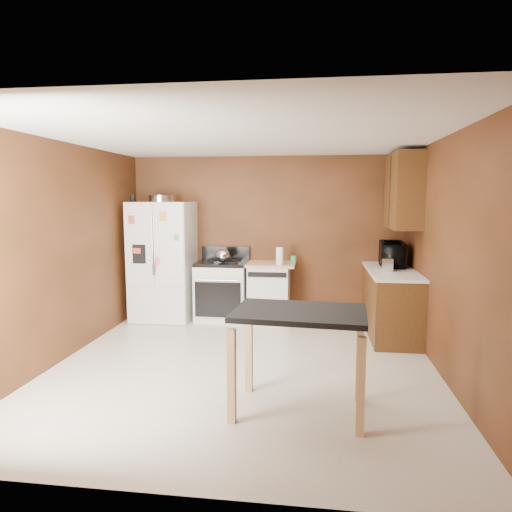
% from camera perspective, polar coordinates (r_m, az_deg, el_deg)
% --- Properties ---
extents(floor, '(4.50, 4.50, 0.00)m').
position_cam_1_polar(floor, '(5.22, -1.52, -13.62)').
color(floor, beige).
rests_on(floor, ground).
extents(ceiling, '(4.50, 4.50, 0.00)m').
position_cam_1_polar(ceiling, '(4.92, -1.62, 14.74)').
color(ceiling, white).
rests_on(ceiling, ground).
extents(wall_back, '(4.20, 0.00, 4.20)m').
position_cam_1_polar(wall_back, '(7.13, 1.29, 2.36)').
color(wall_back, brown).
rests_on(wall_back, ground).
extents(wall_front, '(4.20, 0.00, 4.20)m').
position_cam_1_polar(wall_front, '(2.75, -9.03, -5.66)').
color(wall_front, brown).
rests_on(wall_front, ground).
extents(wall_left, '(0.00, 4.50, 4.50)m').
position_cam_1_polar(wall_left, '(5.64, -23.15, 0.47)').
color(wall_left, brown).
rests_on(wall_left, ground).
extents(wall_right, '(0.00, 4.50, 4.50)m').
position_cam_1_polar(wall_right, '(5.03, 22.77, -0.27)').
color(wall_right, brown).
rests_on(wall_right, ground).
extents(roasting_pan, '(0.41, 0.41, 0.10)m').
position_cam_1_polar(roasting_pan, '(7.13, -11.66, 7.04)').
color(roasting_pan, silver).
rests_on(roasting_pan, refrigerator).
extents(pen_cup, '(0.07, 0.07, 0.11)m').
position_cam_1_polar(pen_cup, '(7.12, -15.17, 6.98)').
color(pen_cup, black).
rests_on(pen_cup, refrigerator).
extents(kettle, '(0.21, 0.21, 0.21)m').
position_cam_1_polar(kettle, '(6.82, -4.16, 0.05)').
color(kettle, silver).
rests_on(kettle, gas_range).
extents(paper_towel, '(0.12, 0.12, 0.25)m').
position_cam_1_polar(paper_towel, '(6.70, 2.98, 0.01)').
color(paper_towel, white).
rests_on(paper_towel, dishwasher).
extents(green_canister, '(0.12, 0.12, 0.10)m').
position_cam_1_polar(green_canister, '(6.92, 4.70, -0.38)').
color(green_canister, '#3EA259').
rests_on(green_canister, dishwasher).
extents(toaster, '(0.19, 0.26, 0.17)m').
position_cam_1_polar(toaster, '(6.31, 16.21, -0.99)').
color(toaster, silver).
rests_on(toaster, right_cabinets).
extents(microwave, '(0.41, 0.59, 0.32)m').
position_cam_1_polar(microwave, '(6.70, 16.66, 0.10)').
color(microwave, black).
rests_on(microwave, right_cabinets).
extents(refrigerator, '(0.90, 0.80, 1.80)m').
position_cam_1_polar(refrigerator, '(7.14, -11.54, -0.61)').
color(refrigerator, white).
rests_on(refrigerator, ground).
extents(gas_range, '(0.76, 0.68, 1.10)m').
position_cam_1_polar(gas_range, '(7.03, -4.23, -4.23)').
color(gas_range, white).
rests_on(gas_range, ground).
extents(dishwasher, '(0.78, 0.63, 0.89)m').
position_cam_1_polar(dishwasher, '(6.94, 1.65, -4.43)').
color(dishwasher, white).
rests_on(dishwasher, ground).
extents(right_cabinets, '(0.63, 1.58, 2.45)m').
position_cam_1_polar(right_cabinets, '(6.46, 16.95, -1.54)').
color(right_cabinets, '#593218').
rests_on(right_cabinets, ground).
extents(island, '(1.17, 0.83, 0.91)m').
position_cam_1_polar(island, '(3.98, 5.46, -8.83)').
color(island, black).
rests_on(island, ground).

